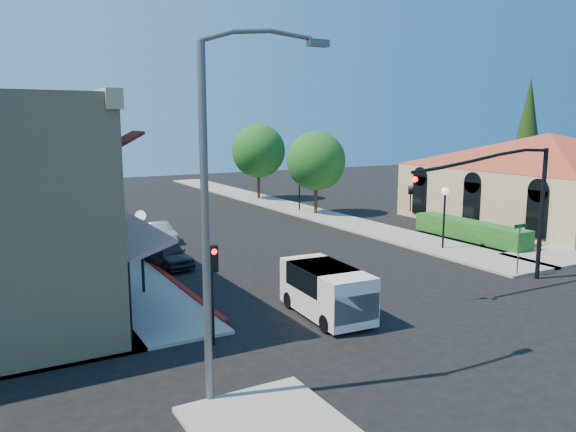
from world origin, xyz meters
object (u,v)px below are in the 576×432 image
signal_mast_arm (511,194)px  parked_car_c (111,218)px  lamppost_left_near (141,230)px  lamppost_right_near (445,202)px  street_name_sign (519,241)px  lamppost_left_far (82,193)px  lamppost_right_far (299,178)px  parked_car_d (92,204)px  street_tree_a (316,161)px  secondary_signal (213,276)px  white_van (327,288)px  conifer_far (528,131)px  parked_car_b (159,232)px  street_tree_b (258,151)px  parked_car_a (168,254)px  cobra_streetlight (218,199)px

signal_mast_arm → parked_car_c: bearing=117.2°
parked_car_c → lamppost_left_near: bearing=-93.2°
signal_mast_arm → lamppost_right_near: size_ratio=2.24×
street_name_sign → lamppost_left_far: size_ratio=0.70×
lamppost_right_far → street_name_sign: bearing=-92.6°
street_name_sign → parked_car_d: 32.81m
lamppost_right_far → street_tree_a: bearing=-81.5°
parked_car_c → secondary_signal: bearing=-89.9°
street_tree_a → lamppost_left_far: street_tree_a is taller
street_name_sign → white_van: size_ratio=0.58×
secondary_signal → lamppost_left_near: lamppost_left_near is taller
conifer_far → parked_car_b: bearing=179.8°
white_van → parked_car_d: (-2.88, 30.05, -0.47)m
lamppost_left_far → street_tree_b: bearing=30.0°
white_van → parked_car_a: white_van is taller
cobra_streetlight → lamppost_left_far: (0.65, 24.00, -2.53)m
street_tree_a → street_name_sign: 20.00m
lamppost_right_near → secondary_signal: bearing=-158.2°
lamppost_left_far → white_van: size_ratio=0.82×
lamppost_left_near → parked_car_b: (3.70, 10.12, -2.16)m
street_tree_a → cobra_streetlight: cobra_streetlight is taller
secondary_signal → cobra_streetlight: bearing=-108.6°
lamppost_left_near → lamppost_right_near: same height
lamppost_right_far → parked_car_a: 19.09m
white_van → lamppost_left_near: bearing=130.7°
street_tree_b → lamppost_right_far: (-0.30, -8.00, -1.81)m
secondary_signal → parked_car_b: bearing=79.2°
secondary_signal → lamppost_left_near: (-0.50, 6.59, 0.42)m
secondary_signal → white_van: size_ratio=0.77×
street_name_sign → parked_car_a: street_name_sign is taller
street_name_sign → lamppost_right_near: (1.00, 5.80, 1.04)m
street_tree_a → cobra_streetlight: (-17.95, -24.00, 1.07)m
parked_car_a → signal_mast_arm: bearing=-47.9°
lamppost_left_far → parked_car_c: (2.30, 3.00, -2.19)m
lamppost_left_near → lamppost_right_near: bearing=0.0°
lamppost_left_far → cobra_streetlight: bearing=-91.5°
lamppost_right_near → lamppost_left_near: bearing=180.0°
conifer_far → parked_car_d: size_ratio=2.51×
parked_car_a → white_van: bearing=-80.8°
conifer_far → lamppost_right_near: (-19.50, -10.00, -3.62)m
parked_car_d → parked_car_c: bearing=-91.7°
conifer_far → parked_car_a: size_ratio=2.95×
cobra_streetlight → parked_car_a: cobra_streetlight is taller
parked_car_b → secondary_signal: bearing=-103.2°
white_van → parked_car_a: size_ratio=1.16×
white_van → street_name_sign: bearing=1.3°
white_van → parked_car_c: size_ratio=1.16×
white_van → parked_car_d: bearing=95.5°
secondary_signal → parked_car_c: (1.80, 23.59, -1.78)m
parked_car_b → parked_car_c: size_ratio=0.93×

